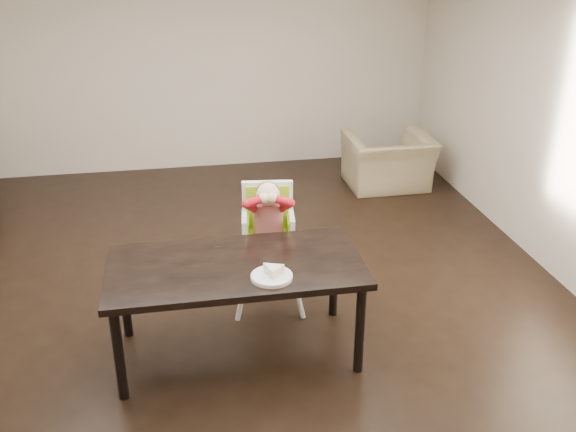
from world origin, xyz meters
name	(u,v)px	position (x,y,z in m)	size (l,w,h in m)	color
ground	(224,307)	(0.00, 0.00, 0.00)	(7.00, 7.00, 0.00)	black
room_walls	(214,87)	(0.00, 0.00, 1.86)	(6.02, 7.02, 2.71)	beige
dining_table	(236,274)	(0.05, -0.64, 0.67)	(1.80, 0.90, 0.75)	black
high_chair	(268,218)	(0.39, 0.04, 0.77)	(0.51, 0.51, 1.09)	white
plate	(272,274)	(0.28, -0.88, 0.78)	(0.36, 0.36, 0.08)	white
armchair	(389,153)	(2.20, 2.36, 0.43)	(0.98, 0.64, 0.86)	#95845F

